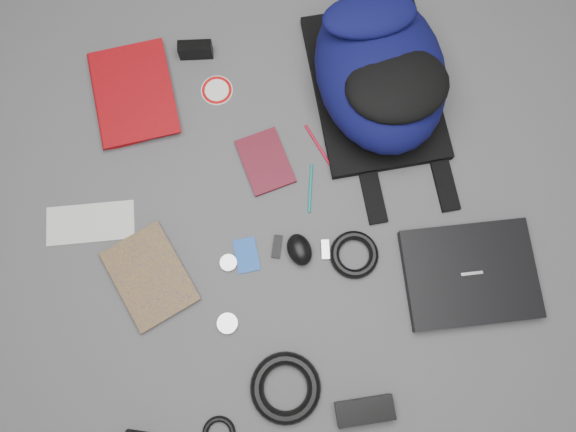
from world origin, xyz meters
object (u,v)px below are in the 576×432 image
object	(u,v)px
laptop	(470,274)
textbook_red	(95,102)
backpack	(380,70)
power_brick	(365,411)
mouse	(299,250)
dvd_case	(265,162)
comic_book	(120,294)
compact_camera	(196,50)

from	to	relation	value
laptop	textbook_red	world-z (taller)	laptop
backpack	textbook_red	distance (m)	0.78
backpack	power_brick	distance (m)	0.87
laptop	power_brick	distance (m)	0.44
mouse	textbook_red	bearing A→B (deg)	123.74
backpack	dvd_case	size ratio (longest dim) A/B	3.16
comic_book	textbook_red	bearing A→B (deg)	70.21
backpack	laptop	xyz separation A→B (m)	(0.08, -0.57, -0.09)
dvd_case	mouse	distance (m)	0.26
laptop	mouse	distance (m)	0.44
compact_camera	comic_book	bearing A→B (deg)	-106.66
dvd_case	power_brick	world-z (taller)	power_brick
comic_book	dvd_case	size ratio (longest dim) A/B	1.43
backpack	laptop	world-z (taller)	backpack
dvd_case	compact_camera	world-z (taller)	compact_camera
comic_book	compact_camera	world-z (taller)	compact_camera
backpack	power_brick	size ratio (longest dim) A/B	3.74
backpack	compact_camera	distance (m)	0.52
backpack	laptop	bearing A→B (deg)	-76.73
backpack	dvd_case	world-z (taller)	backpack
backpack	dvd_case	distance (m)	0.39
compact_camera	power_brick	world-z (taller)	compact_camera
comic_book	power_brick	distance (m)	0.68
laptop	compact_camera	xyz separation A→B (m)	(-0.53, 0.80, 0.01)
dvd_case	compact_camera	distance (m)	0.38
backpack	compact_camera	bearing A→B (deg)	157.99
textbook_red	compact_camera	world-z (taller)	compact_camera
laptop	dvd_case	bearing A→B (deg)	143.67
laptop	textbook_red	size ratio (longest dim) A/B	1.14
comic_book	power_brick	world-z (taller)	power_brick
textbook_red	power_brick	bearing A→B (deg)	-61.74
dvd_case	comic_book	bearing A→B (deg)	-156.94
backpack	comic_book	distance (m)	0.89
comic_book	mouse	size ratio (longest dim) A/B	2.77
dvd_case	power_brick	bearing A→B (deg)	-89.82
textbook_red	comic_book	distance (m)	0.54
textbook_red	laptop	bearing A→B (deg)	-38.92
laptop	dvd_case	xyz separation A→B (m)	(-0.43, 0.44, -0.01)
laptop	comic_book	xyz separation A→B (m)	(-0.88, 0.19, -0.01)
compact_camera	mouse	size ratio (longest dim) A/B	1.09
laptop	textbook_red	xyz separation A→B (m)	(-0.84, 0.73, -0.00)
laptop	mouse	xyz separation A→B (m)	(-0.40, 0.18, 0.01)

